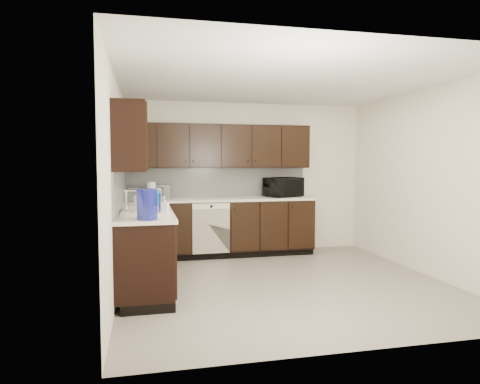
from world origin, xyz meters
name	(u,v)px	position (x,y,z in m)	size (l,w,h in m)	color
floor	(283,283)	(0.00, 0.00, 0.00)	(4.00, 4.00, 0.00)	gray
ceiling	(285,81)	(0.00, 0.00, 2.50)	(4.00, 4.00, 0.00)	white
wall_back	(247,178)	(0.00, 2.00, 1.25)	(4.00, 0.02, 2.50)	silver
wall_left	(117,185)	(-2.00, 0.00, 1.25)	(0.02, 4.00, 2.50)	silver
wall_right	(426,182)	(2.00, 0.00, 1.25)	(0.02, 4.00, 2.50)	silver
wall_front	(365,196)	(0.00, -2.00, 1.25)	(4.00, 0.02, 2.50)	silver
lower_cabinets	(194,238)	(-1.01, 1.11, 0.41)	(3.00, 2.80, 0.90)	black
countertop	(193,203)	(-1.01, 1.11, 0.92)	(3.03, 2.83, 0.04)	beige
backsplash	(177,185)	(-1.22, 1.32, 1.18)	(3.00, 2.80, 0.48)	beige
upper_cabinets	(185,144)	(-1.10, 1.20, 1.77)	(3.00, 2.80, 0.70)	black
dishwasher	(211,225)	(-0.70, 1.41, 0.55)	(0.58, 0.04, 0.78)	#F1E3C5
sink	(146,217)	(-1.68, -0.01, 0.88)	(0.54, 0.82, 0.42)	#F1E3C5
microwave	(283,187)	(0.56, 1.72, 1.10)	(0.58, 0.39, 0.32)	black
soap_bottle_a	(164,205)	(-1.48, -0.27, 1.04)	(0.09, 0.09, 0.19)	gray
soap_bottle_b	(138,201)	(-1.77, -0.08, 1.07)	(0.10, 0.10, 0.26)	gray
toaster_oven	(160,192)	(-1.46, 1.73, 1.05)	(0.36, 0.27, 0.23)	#A8A8AB
storage_bin	(145,195)	(-1.69, 1.35, 1.03)	(0.46, 0.34, 0.18)	white
blue_pitcher	(147,204)	(-1.67, -0.70, 1.09)	(0.21, 0.21, 0.31)	navy
teal_tumbler	(157,198)	(-1.53, 0.70, 1.03)	(0.09, 0.09, 0.19)	#0C8777
paper_towel_roll	(151,192)	(-1.60, 1.35, 1.08)	(0.13, 0.13, 0.28)	silver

